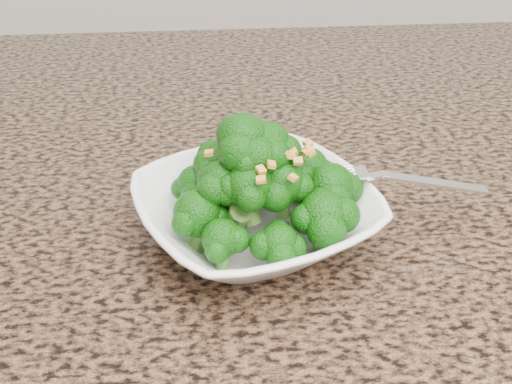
{
  "coord_description": "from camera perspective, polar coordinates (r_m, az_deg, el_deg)",
  "views": [
    {
      "loc": [
        -0.1,
        -0.26,
        1.25
      ],
      "look_at": [
        -0.07,
        0.21,
        0.95
      ],
      "focal_mm": 45.0,
      "sensor_mm": 36.0,
      "label": 1
    }
  ],
  "objects": [
    {
      "name": "granite_counter",
      "position": [
        0.68,
        4.92,
        -0.43
      ],
      "size": [
        1.64,
        1.04,
        0.03
      ],
      "primitive_type": "cube",
      "color": "brown",
      "rests_on": "cabinet"
    },
    {
      "name": "broccoli_pile",
      "position": [
        0.54,
        -0.0,
        3.49
      ],
      "size": [
        0.18,
        0.18,
        0.08
      ],
      "primitive_type": null,
      "color": "#105409",
      "rests_on": "bowl"
    },
    {
      "name": "bowl",
      "position": [
        0.58,
        -0.0,
        -2.08
      ],
      "size": [
        0.27,
        0.27,
        0.05
      ],
      "primitive_type": "imported",
      "rotation": [
        0.0,
        0.0,
        0.4
      ],
      "color": "white",
      "rests_on": "granite_counter"
    },
    {
      "name": "garlic_topping",
      "position": [
        0.52,
        -0.0,
        7.46
      ],
      "size": [
        0.11,
        0.11,
        0.01
      ],
      "primitive_type": null,
      "color": "gold",
      "rests_on": "broccoli_pile"
    },
    {
      "name": "fork",
      "position": [
        0.59,
        11.06,
        1.45
      ],
      "size": [
        0.17,
        0.03,
        0.01
      ],
      "primitive_type": null,
      "rotation": [
        0.0,
        0.0,
        -0.0
      ],
      "color": "silver",
      "rests_on": "bowl"
    }
  ]
}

